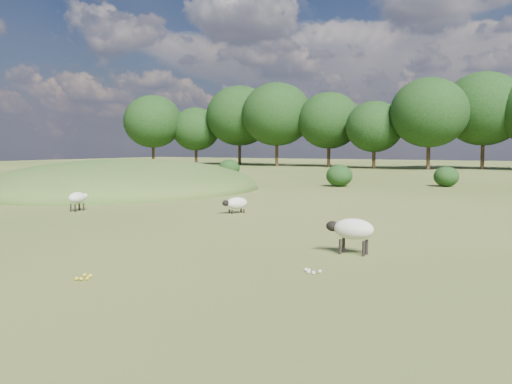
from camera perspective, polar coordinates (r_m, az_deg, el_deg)
ground at (r=37.89m, az=9.18°, el=0.32°), size 160.00×160.00×0.00m
mound at (r=37.21m, az=-12.94°, el=0.18°), size 16.00×20.00×4.00m
treeline at (r=72.41m, az=18.16°, el=7.38°), size 96.28×14.66×11.70m
shrubs at (r=44.59m, az=5.85°, el=1.96°), size 21.64×8.81×1.59m
sheep_0 at (r=25.70m, az=-17.42°, el=-0.57°), size 0.61×1.17×0.83m
sheep_1 at (r=15.01m, az=9.60°, el=-3.70°), size 1.30×0.60×0.94m
sheep_2 at (r=23.74m, az=-2.02°, el=-1.14°), size 0.91×1.20×0.68m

